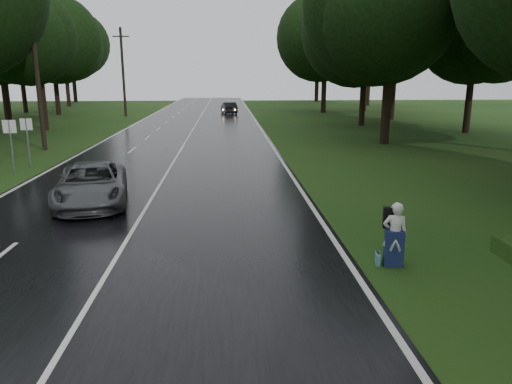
% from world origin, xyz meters
% --- Properties ---
extents(ground, '(160.00, 160.00, 0.00)m').
position_xyz_m(ground, '(0.00, 0.00, 0.00)').
color(ground, '#224013').
rests_on(ground, ground).
extents(road, '(12.00, 140.00, 0.04)m').
position_xyz_m(road, '(0.00, 20.00, 0.02)').
color(road, black).
rests_on(road, ground).
extents(lane_center, '(0.12, 140.00, 0.01)m').
position_xyz_m(lane_center, '(0.00, 20.00, 0.04)').
color(lane_center, silver).
rests_on(lane_center, road).
extents(grey_car, '(3.31, 5.51, 1.43)m').
position_xyz_m(grey_car, '(-1.99, 7.30, 0.76)').
color(grey_car, '#4A4D4F').
rests_on(grey_car, road).
extents(far_car, '(2.05, 4.33, 1.37)m').
position_xyz_m(far_car, '(3.20, 48.07, 0.73)').
color(far_car, black).
rests_on(far_car, road).
extents(hitchhiker, '(0.65, 0.60, 1.61)m').
position_xyz_m(hitchhiker, '(6.86, 1.15, 0.75)').
color(hitchhiker, silver).
rests_on(hitchhiker, ground).
extents(suitcase, '(0.20, 0.40, 0.27)m').
position_xyz_m(suitcase, '(6.52, 1.26, 0.14)').
color(suitcase, teal).
rests_on(suitcase, ground).
extents(utility_pole_mid, '(1.80, 0.28, 10.62)m').
position_xyz_m(utility_pole_mid, '(-8.50, 20.67, 0.00)').
color(utility_pole_mid, black).
rests_on(utility_pole_mid, ground).
extents(utility_pole_far, '(1.80, 0.28, 9.62)m').
position_xyz_m(utility_pole_far, '(-8.50, 45.51, 0.00)').
color(utility_pole_far, black).
rests_on(utility_pole_far, ground).
extents(road_sign_a, '(0.61, 0.10, 2.53)m').
position_xyz_m(road_sign_a, '(-7.20, 13.20, 0.00)').
color(road_sign_a, white).
rests_on(road_sign_a, ground).
extents(road_sign_b, '(0.58, 0.10, 2.44)m').
position_xyz_m(road_sign_b, '(-7.20, 15.09, 0.00)').
color(road_sign_b, white).
rests_on(road_sign_b, ground).
extents(tree_left_e, '(8.84, 8.84, 13.82)m').
position_xyz_m(tree_left_e, '(-12.52, 31.98, 0.00)').
color(tree_left_e, black).
rests_on(tree_left_e, ground).
extents(tree_left_f, '(9.15, 9.15, 14.29)m').
position_xyz_m(tree_left_f, '(-17.01, 48.71, 0.00)').
color(tree_left_f, black).
rests_on(tree_left_f, ground).
extents(tree_right_d, '(9.74, 9.74, 15.21)m').
position_xyz_m(tree_right_d, '(13.60, 22.16, 0.00)').
color(tree_right_d, black).
rests_on(tree_right_d, ground).
extents(tree_right_e, '(8.94, 8.94, 13.96)m').
position_xyz_m(tree_right_e, '(15.42, 34.16, 0.00)').
color(tree_right_e, black).
rests_on(tree_right_e, ground).
extents(tree_right_f, '(9.62, 9.62, 15.04)m').
position_xyz_m(tree_right_f, '(14.97, 49.75, 0.00)').
color(tree_right_f, black).
rests_on(tree_right_f, ground).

